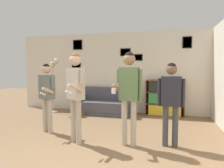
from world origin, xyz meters
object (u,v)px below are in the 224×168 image
(person_player_foreground_left, at_px, (47,91))
(person_watcher_holding_cup, at_px, (129,88))
(person_player_foreground_center, at_px, (75,87))
(drinking_cup, at_px, (165,79))
(couch, at_px, (105,105))
(bottle_on_floor, at_px, (82,113))
(person_spectator_near_bookshelf, at_px, (171,96))
(floor_lamp, at_px, (53,70))
(bookshelf, at_px, (165,98))

(person_player_foreground_left, relative_size, person_watcher_holding_cup, 0.89)
(person_player_foreground_center, distance_m, drinking_cup, 3.29)
(couch, xyz_separation_m, person_watcher_holding_cup, (1.25, -2.49, 0.84))
(person_player_foreground_left, bearing_deg, bottle_on_floor, 83.03)
(person_watcher_holding_cup, bearing_deg, person_spectator_near_bookshelf, 12.35)
(person_watcher_holding_cup, relative_size, person_spectator_near_bookshelf, 1.13)
(person_player_foreground_left, xyz_separation_m, bottle_on_floor, (0.19, 1.56, -0.87))
(drinking_cup, bearing_deg, person_player_foreground_left, -138.04)
(bottle_on_floor, bearing_deg, person_player_foreground_center, -69.54)
(couch, relative_size, drinking_cup, 18.41)
(floor_lamp, height_order, person_watcher_holding_cup, floor_lamp)
(person_player_foreground_center, bearing_deg, person_player_foreground_left, 154.21)
(floor_lamp, distance_m, bottle_on_floor, 1.82)
(person_spectator_near_bookshelf, xyz_separation_m, drinking_cup, (-0.13, 2.52, 0.20))
(floor_lamp, xyz_separation_m, bottle_on_floor, (1.20, -0.36, -1.33))
(person_player_foreground_left, distance_m, person_player_foreground_center, 1.06)
(person_player_foreground_left, height_order, person_watcher_holding_cup, person_watcher_holding_cup)
(floor_lamp, xyz_separation_m, person_player_foreground_left, (1.01, -1.92, -0.46))
(bookshelf, bearing_deg, drinking_cup, 177.00)
(couch, bearing_deg, bottle_on_floor, -132.17)
(bookshelf, height_order, person_watcher_holding_cup, person_watcher_holding_cup)
(bookshelf, xyz_separation_m, person_watcher_holding_cup, (-0.65, -2.69, 0.57))
(person_player_foreground_left, xyz_separation_m, person_watcher_holding_cup, (1.99, -0.32, 0.15))
(floor_lamp, height_order, person_player_foreground_left, floor_lamp)
(couch, height_order, person_spectator_near_bookshelf, person_spectator_near_bookshelf)
(person_player_foreground_center, bearing_deg, bookshelf, 58.98)
(couch, height_order, bookshelf, bookshelf)
(couch, bearing_deg, drinking_cup, 6.03)
(person_spectator_near_bookshelf, height_order, bottle_on_floor, person_spectator_near_bookshelf)
(couch, bearing_deg, person_player_foreground_center, -85.54)
(person_player_foreground_left, xyz_separation_m, drinking_cup, (2.64, 2.37, 0.20))
(floor_lamp, height_order, drinking_cup, floor_lamp)
(couch, bearing_deg, bookshelf, 5.99)
(person_spectator_near_bookshelf, distance_m, drinking_cup, 2.54)
(bookshelf, distance_m, floor_lamp, 3.78)
(floor_lamp, bearing_deg, person_player_foreground_left, -62.32)
(bookshelf, bearing_deg, person_spectator_near_bookshelf, -87.25)
(bottle_on_floor, bearing_deg, bookshelf, 18.18)
(bottle_on_floor, bearing_deg, drinking_cup, 18.25)
(bookshelf, bearing_deg, person_watcher_holding_cup, -103.58)
(bookshelf, height_order, person_player_foreground_center, person_player_foreground_center)
(person_player_foreground_left, bearing_deg, person_spectator_near_bookshelf, -3.20)
(bookshelf, bearing_deg, bottle_on_floor, -161.82)
(person_player_foreground_left, distance_m, drinking_cup, 3.55)
(bookshelf, height_order, person_spectator_near_bookshelf, person_spectator_near_bookshelf)
(person_spectator_near_bookshelf, relative_size, bottle_on_floor, 5.59)
(couch, height_order, drinking_cup, drinking_cup)
(couch, bearing_deg, floor_lamp, -171.86)
(person_spectator_near_bookshelf, bearing_deg, drinking_cup, 92.95)
(couch, distance_m, person_player_foreground_left, 2.39)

